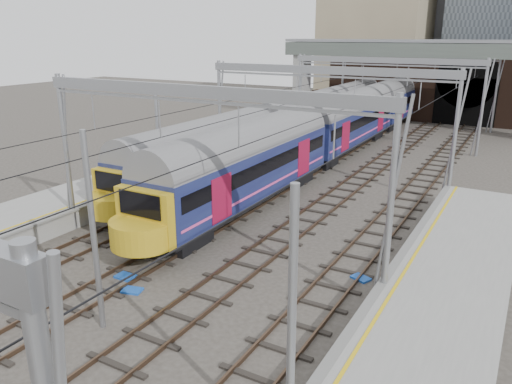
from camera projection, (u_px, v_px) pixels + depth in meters
The scene contains 10 objects.
ground at pixel (57, 357), 15.87m from camera, with size 160.00×160.00×0.00m, color #38332D.
tracks at pixel (274, 215), 28.31m from camera, with size 14.40×80.00×0.22m.
overhead_line at pixel (322, 87), 31.70m from camera, with size 16.80×80.00×8.00m.
retaining_wall at pixel (434, 84), 56.98m from camera, with size 28.00×2.75×9.00m.
overbridge at pixel (412, 59), 51.83m from camera, with size 28.00×3.00×9.25m.
train_main at pixel (377, 108), 50.37m from camera, with size 3.03×70.04×5.14m.
train_second at pixel (305, 119), 44.98m from camera, with size 2.76×47.82×4.76m.
equip_cover_a at pixel (126, 277), 21.03m from camera, with size 0.83×0.59×0.10m, color #174BB0.
equip_cover_b at pixel (132, 290), 19.90m from camera, with size 0.77×0.54×0.09m, color #174BB0.
equip_cover_c at pixel (361, 278), 20.91m from camera, with size 0.76×0.53×0.09m, color #174BB0.
Camera 1 is at (12.19, -8.65, 9.83)m, focal length 35.00 mm.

